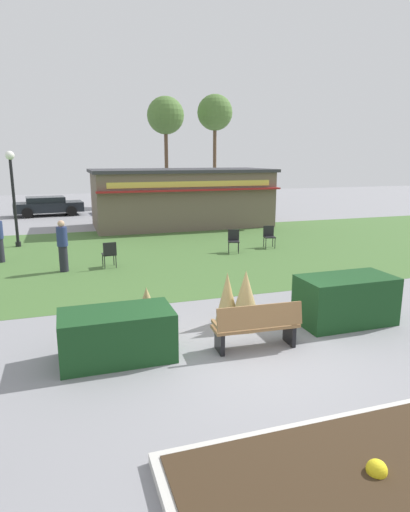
% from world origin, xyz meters
% --- Properties ---
extents(ground_plane, '(80.00, 80.00, 0.00)m').
position_xyz_m(ground_plane, '(0.00, 0.00, 0.00)').
color(ground_plane, gray).
extents(lawn_patch, '(36.00, 12.00, 0.01)m').
position_xyz_m(lawn_patch, '(0.00, 9.53, 0.00)').
color(lawn_patch, '#446B33').
rests_on(lawn_patch, ground_plane).
extents(flower_bed, '(4.68, 2.56, 0.31)m').
position_xyz_m(flower_bed, '(-0.13, -3.50, 0.09)').
color(flower_bed, beige).
rests_on(flower_bed, ground_plane).
extents(park_bench, '(1.72, 0.61, 0.95)m').
position_xyz_m(park_bench, '(0.14, 0.35, 0.48)').
color(park_bench, olive).
rests_on(park_bench, ground_plane).
extents(hedge_left, '(2.05, 1.10, 0.92)m').
position_xyz_m(hedge_left, '(-2.47, 0.78, 0.46)').
color(hedge_left, '#19421E').
rests_on(hedge_left, ground_plane).
extents(hedge_right, '(2.11, 1.10, 1.08)m').
position_xyz_m(hedge_right, '(2.62, 1.02, 0.54)').
color(hedge_right, '#19421E').
rests_on(hedge_right, ground_plane).
extents(ornamental_grass_behind_left, '(0.59, 0.59, 1.17)m').
position_xyz_m(ornamental_grass_behind_left, '(0.43, 1.60, 0.59)').
color(ornamental_grass_behind_left, tan).
rests_on(ornamental_grass_behind_left, ground_plane).
extents(ornamental_grass_behind_right, '(0.74, 0.74, 1.29)m').
position_xyz_m(ornamental_grass_behind_right, '(0.37, 1.45, 0.65)').
color(ornamental_grass_behind_right, tan).
rests_on(ornamental_grass_behind_right, ground_plane).
extents(ornamental_grass_behind_center, '(0.57, 0.57, 1.20)m').
position_xyz_m(ornamental_grass_behind_center, '(0.06, 1.74, 0.60)').
color(ornamental_grass_behind_center, tan).
rests_on(ornamental_grass_behind_center, ground_plane).
extents(ornamental_grass_behind_far, '(0.75, 0.75, 1.05)m').
position_xyz_m(ornamental_grass_behind_far, '(-1.74, 1.69, 0.52)').
color(ornamental_grass_behind_far, tan).
rests_on(ornamental_grass_behind_far, ground_plane).
extents(lamppost_far, '(0.36, 0.36, 3.91)m').
position_xyz_m(lamppost_far, '(-5.15, 12.60, 2.47)').
color(lamppost_far, black).
rests_on(lamppost_far, ground_plane).
extents(trash_bin, '(0.52, 0.52, 0.92)m').
position_xyz_m(trash_bin, '(2.91, 1.16, 0.46)').
color(trash_bin, '#2D4233').
rests_on(trash_bin, ground_plane).
extents(food_kiosk, '(9.53, 4.73, 3.04)m').
position_xyz_m(food_kiosk, '(2.87, 16.08, 1.53)').
color(food_kiosk, '#6B5B4C').
rests_on(food_kiosk, ground_plane).
extents(cafe_chair_west, '(0.56, 0.56, 0.89)m').
position_xyz_m(cafe_chair_west, '(3.01, 8.76, 0.53)').
color(cafe_chair_west, black).
rests_on(cafe_chair_west, ground_plane).
extents(cafe_chair_east, '(0.47, 0.47, 0.89)m').
position_xyz_m(cafe_chair_east, '(-1.88, 7.75, 0.53)').
color(cafe_chair_east, black).
rests_on(cafe_chair_east, ground_plane).
extents(cafe_chair_center, '(0.53, 0.53, 0.89)m').
position_xyz_m(cafe_chair_center, '(4.75, 9.19, 0.53)').
color(cafe_chair_center, black).
rests_on(cafe_chair_center, ground_plane).
extents(person_standing, '(0.34, 0.34, 1.69)m').
position_xyz_m(person_standing, '(-3.36, 7.72, 0.86)').
color(person_standing, '#23232D').
rests_on(person_standing, ground_plane).
extents(parked_car_west_slot, '(4.35, 2.35, 1.20)m').
position_xyz_m(parked_car_west_slot, '(-4.19, 22.76, 0.64)').
color(parked_car_west_slot, black).
rests_on(parked_car_west_slot, ground_plane).
extents(parked_car_center_slot, '(4.28, 2.21, 1.20)m').
position_xyz_m(parked_car_center_slot, '(1.28, 22.76, 0.64)').
color(parked_car_center_slot, navy).
rests_on(parked_car_center_slot, ground_plane).
extents(parked_car_east_slot, '(4.33, 2.31, 1.20)m').
position_xyz_m(parked_car_east_slot, '(6.24, 22.76, 0.64)').
color(parked_car_east_slot, '#B7BABF').
rests_on(parked_car_east_slot, ground_plane).
extents(tree_left_bg, '(2.80, 2.80, 8.14)m').
position_xyz_m(tree_left_bg, '(4.57, 26.80, 6.66)').
color(tree_left_bg, brown).
rests_on(tree_left_bg, ground_plane).
extents(tree_right_bg, '(2.80, 2.80, 8.52)m').
position_xyz_m(tree_right_bg, '(8.71, 27.32, 7.03)').
color(tree_right_bg, brown).
rests_on(tree_right_bg, ground_plane).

